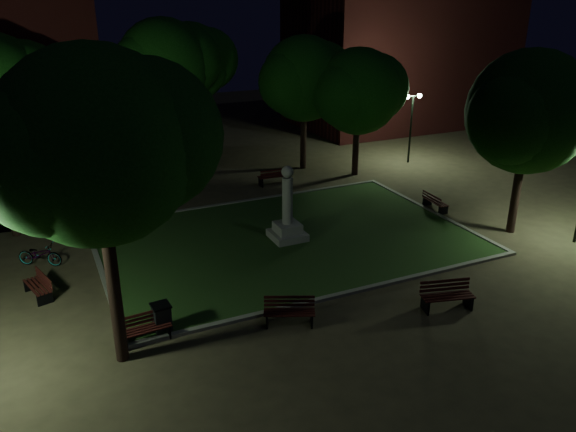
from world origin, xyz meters
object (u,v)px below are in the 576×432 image
bench_west_near (145,329)px  bicycle (40,254)px  bench_near_left (289,312)px  bench_right_side (434,202)px  bench_near_right (447,296)px  trash_bin (162,318)px  monument (287,219)px  bench_left_side (39,286)px  bench_far_side (274,177)px

bench_west_near → bicycle: 7.25m
bench_near_left → bench_right_side: bearing=54.6°
bench_near_right → bench_right_side: 9.32m
bench_west_near → trash_bin: bearing=18.9°
bench_west_near → monument: bearing=31.3°
monument → bench_near_left: size_ratio=1.89×
bench_left_side → bicycle: bearing=160.8°
bench_near_right → bench_left_side: bearing=166.6°
bench_near_right → bench_left_side: 13.83m
bench_far_side → bicycle: (-12.07, -5.23, 0.01)m
bench_near_right → bench_left_side: bench_near_right is taller
bench_near_left → bench_left_side: (-7.09, 5.17, -0.02)m
bench_near_left → bench_far_side: 13.95m
bench_near_right → bicycle: bearing=157.7°
trash_bin → monument: bearing=36.1°
monument → trash_bin: bearing=-143.9°
monument → bicycle: bearing=169.2°
monument → bicycle: size_ratio=1.84×
bench_near_left → bench_west_near: (-4.33, 0.98, -0.02)m
monument → bench_left_side: 9.80m
bench_right_side → trash_bin: size_ratio=1.60×
bicycle → trash_bin: bearing=-122.9°
bench_west_near → bench_far_side: 15.28m
bench_near_right → trash_bin: 9.23m
monument → bench_near_right: bearing=-71.3°
monument → bench_left_side: bearing=-175.7°
bench_near_right → bench_far_side: bench_near_right is taller
bench_near_right → bench_west_near: bench_near_right is taller
bench_left_side → bench_west_near: bearing=17.2°
monument → bench_near_right: (2.45, -7.25, -0.51)m
bench_right_side → monument: bearing=95.8°
trash_bin → bicycle: bearing=116.1°
bench_left_side → bench_right_side: bench_left_side is taller
bench_near_left → bench_left_side: bearing=168.2°
bench_near_left → bicycle: bearing=156.2°
monument → bench_near_right: size_ratio=1.74×
bench_west_near → bicycle: bearing=107.3°
bicycle → bench_left_side: bearing=-152.1°
bench_west_near → bench_far_side: (9.46, 12.00, 0.05)m
bench_left_side → bench_far_side: 14.49m
bench_near_right → trash_bin: trash_bin is taller
bench_west_near → trash_bin: (0.58, 0.24, 0.09)m
monument → bench_right_side: (7.95, 0.28, -0.57)m
bench_west_near → bicycle: bicycle is taller
bench_near_right → bench_west_near: 9.73m
monument → bench_far_side: size_ratio=1.85×
bench_near_right → bench_west_near: bearing=-179.1°
monument → bench_far_side: monument is taller
bench_west_near → bench_left_side: (-2.75, 4.19, -0.01)m
bench_left_side → bench_right_side: size_ratio=1.04×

